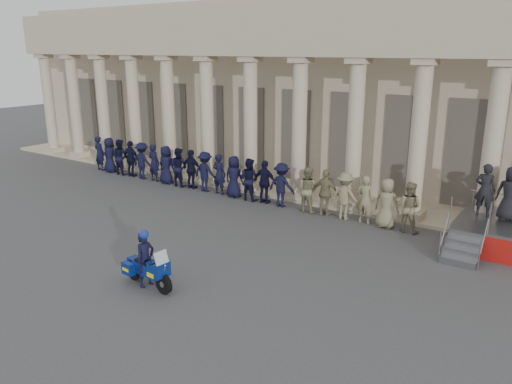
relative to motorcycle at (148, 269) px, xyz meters
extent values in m
plane|color=#404043|center=(-2.03, 1.90, -0.54)|extent=(90.00, 90.00, 0.00)
cube|color=#BAA88C|center=(-2.03, 16.90, 3.96)|extent=(40.00, 10.00, 9.00)
cube|color=#BAA88C|center=(-2.03, 10.70, -0.47)|extent=(40.00, 2.60, 0.15)
cube|color=#BAA88C|center=(-2.03, 9.90, 6.25)|extent=(35.80, 1.00, 1.00)
cube|color=#BAA88C|center=(-2.03, 9.90, 7.35)|extent=(35.80, 1.00, 1.20)
cube|color=#BAA88C|center=(-18.93, 9.90, -0.24)|extent=(0.90, 0.90, 0.30)
cylinder|color=#BAA88C|center=(-18.93, 9.90, 2.71)|extent=(0.64, 0.64, 5.60)
cube|color=#BAA88C|center=(-18.93, 9.90, 5.63)|extent=(0.85, 0.85, 0.24)
cube|color=#BAA88C|center=(-16.33, 9.90, -0.24)|extent=(0.90, 0.90, 0.30)
cylinder|color=#BAA88C|center=(-16.33, 9.90, 2.71)|extent=(0.64, 0.64, 5.60)
cube|color=#BAA88C|center=(-16.33, 9.90, 5.63)|extent=(0.85, 0.85, 0.24)
cube|color=#BAA88C|center=(-13.73, 9.90, -0.24)|extent=(0.90, 0.90, 0.30)
cylinder|color=#BAA88C|center=(-13.73, 9.90, 2.71)|extent=(0.64, 0.64, 5.60)
cube|color=#BAA88C|center=(-13.73, 9.90, 5.63)|extent=(0.85, 0.85, 0.24)
cube|color=#BAA88C|center=(-11.13, 9.90, -0.24)|extent=(0.90, 0.90, 0.30)
cylinder|color=#BAA88C|center=(-11.13, 9.90, 2.71)|extent=(0.64, 0.64, 5.60)
cube|color=#BAA88C|center=(-11.13, 9.90, 5.63)|extent=(0.85, 0.85, 0.24)
cube|color=#BAA88C|center=(-8.53, 9.90, -0.24)|extent=(0.90, 0.90, 0.30)
cylinder|color=#BAA88C|center=(-8.53, 9.90, 2.71)|extent=(0.64, 0.64, 5.60)
cube|color=#BAA88C|center=(-8.53, 9.90, 5.63)|extent=(0.85, 0.85, 0.24)
cube|color=#BAA88C|center=(-5.93, 9.90, -0.24)|extent=(0.90, 0.90, 0.30)
cylinder|color=#BAA88C|center=(-5.93, 9.90, 2.71)|extent=(0.64, 0.64, 5.60)
cube|color=#BAA88C|center=(-5.93, 9.90, 5.63)|extent=(0.85, 0.85, 0.24)
cube|color=#BAA88C|center=(-3.33, 9.90, -0.24)|extent=(0.90, 0.90, 0.30)
cylinder|color=#BAA88C|center=(-3.33, 9.90, 2.71)|extent=(0.64, 0.64, 5.60)
cube|color=#BAA88C|center=(-3.33, 9.90, 5.63)|extent=(0.85, 0.85, 0.24)
cube|color=#BAA88C|center=(-0.73, 9.90, -0.24)|extent=(0.90, 0.90, 0.30)
cylinder|color=#BAA88C|center=(-0.73, 9.90, 2.71)|extent=(0.64, 0.64, 5.60)
cube|color=#BAA88C|center=(-0.73, 9.90, 5.63)|extent=(0.85, 0.85, 0.24)
cube|color=#BAA88C|center=(1.87, 9.90, -0.24)|extent=(0.90, 0.90, 0.30)
cylinder|color=#BAA88C|center=(1.87, 9.90, 2.71)|extent=(0.64, 0.64, 5.60)
cube|color=#BAA88C|center=(1.87, 9.90, 5.63)|extent=(0.85, 0.85, 0.24)
cube|color=#BAA88C|center=(4.47, 9.90, -0.24)|extent=(0.90, 0.90, 0.30)
cylinder|color=#BAA88C|center=(4.47, 9.90, 2.71)|extent=(0.64, 0.64, 5.60)
cube|color=#BAA88C|center=(4.47, 9.90, 5.63)|extent=(0.85, 0.85, 0.24)
cube|color=#BAA88C|center=(7.07, 9.90, -0.24)|extent=(0.90, 0.90, 0.30)
cylinder|color=#BAA88C|center=(7.07, 9.90, 2.71)|extent=(0.64, 0.64, 5.60)
cube|color=#BAA88C|center=(7.07, 9.90, 5.63)|extent=(0.85, 0.85, 0.24)
cube|color=black|center=(-17.63, 11.92, 2.01)|extent=(1.30, 0.12, 4.20)
cube|color=black|center=(-15.03, 11.92, 2.01)|extent=(1.30, 0.12, 4.20)
cube|color=black|center=(-12.43, 11.92, 2.01)|extent=(1.30, 0.12, 4.20)
cube|color=black|center=(-9.83, 11.92, 2.01)|extent=(1.30, 0.12, 4.20)
cube|color=black|center=(-7.23, 11.92, 2.01)|extent=(1.30, 0.12, 4.20)
cube|color=black|center=(-4.63, 11.92, 2.01)|extent=(1.30, 0.12, 4.20)
cube|color=black|center=(-2.03, 11.92, 2.01)|extent=(1.30, 0.12, 4.20)
cube|color=black|center=(0.57, 11.92, 2.01)|extent=(1.30, 0.12, 4.20)
cube|color=black|center=(3.17, 11.92, 2.01)|extent=(1.30, 0.12, 4.20)
cube|color=black|center=(5.77, 11.92, 2.01)|extent=(1.30, 0.12, 4.20)
imported|color=black|center=(-12.79, 8.65, 0.42)|extent=(0.70, 0.46, 1.93)
imported|color=black|center=(-11.94, 8.65, 0.42)|extent=(0.94, 0.61, 1.93)
imported|color=black|center=(-11.08, 8.65, 0.42)|extent=(0.94, 0.73, 1.93)
imported|color=black|center=(-10.23, 8.65, 0.42)|extent=(1.13, 0.47, 1.93)
imported|color=black|center=(-9.37, 8.65, 0.42)|extent=(1.25, 0.72, 1.93)
imported|color=black|center=(-8.52, 8.65, 0.42)|extent=(0.70, 0.46, 1.93)
imported|color=black|center=(-7.66, 8.65, 0.42)|extent=(0.94, 0.61, 1.93)
imported|color=black|center=(-6.81, 8.65, 0.42)|extent=(0.94, 0.73, 1.93)
imported|color=black|center=(-5.95, 8.65, 0.42)|extent=(1.13, 0.47, 1.93)
imported|color=black|center=(-5.10, 8.65, 0.42)|extent=(1.25, 0.72, 1.93)
imported|color=black|center=(-4.25, 8.65, 0.42)|extent=(0.70, 0.46, 1.93)
imported|color=black|center=(-3.39, 8.65, 0.42)|extent=(0.94, 0.61, 1.93)
imported|color=black|center=(-2.54, 8.65, 0.42)|extent=(0.94, 0.73, 1.93)
imported|color=black|center=(-1.68, 8.65, 0.42)|extent=(1.13, 0.47, 1.93)
imported|color=black|center=(-0.83, 8.65, 0.42)|extent=(1.25, 0.72, 1.93)
imported|color=#817A59|center=(0.43, 8.65, 0.42)|extent=(0.94, 0.73, 1.93)
imported|color=#817A59|center=(1.28, 8.65, 0.42)|extent=(1.13, 0.47, 1.93)
imported|color=#817A59|center=(2.13, 8.65, 0.42)|extent=(1.25, 0.72, 1.93)
imported|color=#817A59|center=(2.99, 8.65, 0.42)|extent=(0.70, 0.46, 1.93)
imported|color=#817A59|center=(3.84, 8.65, 0.42)|extent=(0.94, 0.61, 1.93)
imported|color=#817A59|center=(4.70, 8.65, 0.42)|extent=(0.94, 0.73, 1.93)
cube|color=#99100C|center=(6.44, 9.07, -0.13)|extent=(0.04, 3.28, 0.83)
cube|color=gray|center=(7.02, 6.53, -0.43)|extent=(1.10, 0.28, 0.23)
cube|color=gray|center=(7.02, 6.81, -0.20)|extent=(1.10, 0.28, 0.23)
cube|color=gray|center=(7.02, 7.09, 0.04)|extent=(1.10, 0.28, 0.23)
cube|color=gray|center=(7.02, 7.37, 0.27)|extent=(1.10, 0.28, 0.23)
imported|color=black|center=(7.12, 9.27, 1.33)|extent=(0.69, 0.45, 1.89)
imported|color=black|center=(7.92, 9.27, 1.33)|extent=(0.92, 0.60, 1.89)
cylinder|color=black|center=(0.66, -0.07, -0.24)|extent=(0.61, 0.19, 0.60)
cylinder|color=black|center=(-0.69, 0.07, -0.24)|extent=(0.61, 0.19, 0.60)
cube|color=navy|center=(0.03, -0.01, 0.02)|extent=(1.08, 0.49, 0.34)
cube|color=navy|center=(0.48, -0.05, 0.16)|extent=(0.55, 0.52, 0.41)
cube|color=silver|center=(0.48, -0.05, -0.05)|extent=(0.23, 0.29, 0.11)
cube|color=#B2BFCC|center=(0.63, -0.07, 0.47)|extent=(0.23, 0.43, 0.49)
cube|color=black|center=(-0.15, 0.01, 0.20)|extent=(0.62, 0.37, 0.09)
cube|color=navy|center=(-0.65, 0.07, 0.09)|extent=(0.35, 0.34, 0.20)
cube|color=navy|center=(-0.59, -0.23, -0.05)|extent=(0.43, 0.24, 0.36)
cube|color=yellow|center=(-0.59, -0.23, -0.05)|extent=(0.29, 0.25, 0.09)
cube|color=navy|center=(-0.53, 0.35, -0.05)|extent=(0.43, 0.24, 0.36)
cube|color=yellow|center=(-0.53, 0.35, -0.05)|extent=(0.29, 0.25, 0.09)
cylinder|color=silver|center=(-0.40, 0.26, -0.27)|extent=(0.55, 0.15, 0.09)
cylinder|color=black|center=(0.48, -0.05, 0.38)|extent=(0.10, 0.63, 0.03)
imported|color=black|center=(-0.11, 0.01, 0.27)|extent=(0.45, 0.63, 1.63)
sphere|color=navy|center=(-0.11, 0.01, 1.04)|extent=(0.28, 0.28, 0.28)
camera|label=1|loc=(9.93, -9.09, 6.09)|focal=35.00mm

